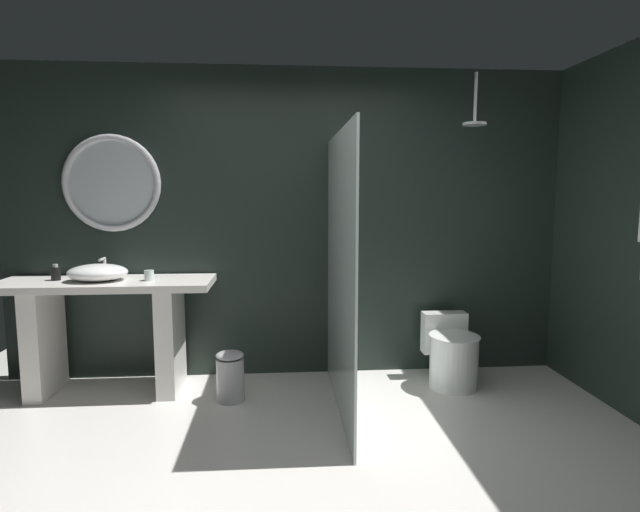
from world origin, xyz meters
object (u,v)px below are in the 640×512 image
Objects in this scene: tumbler_cup at (149,275)px; rain_shower_head at (475,117)px; round_wall_mirror at (112,183)px; soap_dispenser at (56,273)px; waste_bin at (230,376)px; toilet at (451,354)px; vessel_sink at (98,272)px.

rain_shower_head is (2.55, 0.04, 1.22)m from tumbler_cup.
round_wall_mirror is 2.95m from rain_shower_head.
soap_dispenser is 0.33× the size of waste_bin.
round_wall_mirror is (-0.35, 0.31, 0.71)m from tumbler_cup.
round_wall_mirror is at bearing 33.06° from soap_dispenser.
soap_dispenser is 3.20m from toilet.
rain_shower_head reaches higher than toilet.
soap_dispenser reaches higher than waste_bin.
round_wall_mirror is 1.93× the size of rain_shower_head.
vessel_sink is 3.17m from rain_shower_head.
toilet is (2.40, -0.04, -0.68)m from tumbler_cup.
soap_dispenser reaches higher than toilet.
soap_dispenser is at bearing 179.41° from rain_shower_head.
rain_shower_head reaches higher than vessel_sink.
vessel_sink is at bearing 177.16° from tumbler_cup.
round_wall_mirror is 3.09m from toilet.
rain_shower_head reaches higher than tumbler_cup.
tumbler_cup is 0.85m from round_wall_mirror.
rain_shower_head is at bearing 7.74° from waste_bin.
rain_shower_head is at bearing -5.51° from round_wall_mirror.
vessel_sink reaches higher than tumbler_cup.
soap_dispenser is 0.31× the size of rain_shower_head.
rain_shower_head is 2.76m from waste_bin.
waste_bin is (1.35, -0.30, -0.75)m from soap_dispenser.
vessel_sink is 2.87m from toilet.
vessel_sink is 0.80× the size of toilet.
toilet is (2.74, -0.35, -1.38)m from round_wall_mirror.
rain_shower_head is 1.90m from toilet.
round_wall_mirror is (0.04, 0.30, 0.68)m from vessel_sink.
round_wall_mirror is at bearing 174.49° from rain_shower_head.
vessel_sink is at bearing -98.50° from round_wall_mirror.
tumbler_cup is at bearing -179.20° from rain_shower_head.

